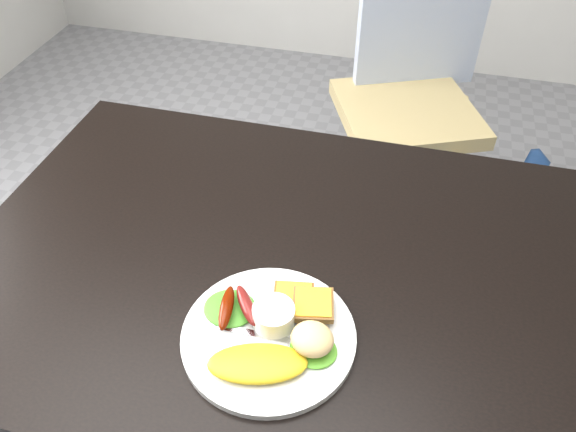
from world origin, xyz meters
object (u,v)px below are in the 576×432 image
Objects in this scene: dining_table at (298,269)px; dining_chair at (406,113)px; plate at (269,336)px; person at (402,99)px.

dining_chair is (0.13, 1.02, -0.28)m from dining_table.
dining_table is 0.17m from plate.
dining_chair is at bearing 82.52° from dining_table.
dining_table is at bearing 88.09° from plate.
person is 0.64m from plate.
person reaches higher than dining_table.
person is 6.16× the size of plate.
plate is (-0.14, -1.18, 0.31)m from dining_chair.
plate is (-0.01, -0.17, 0.03)m from dining_table.
plate reaches higher than dining_table.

